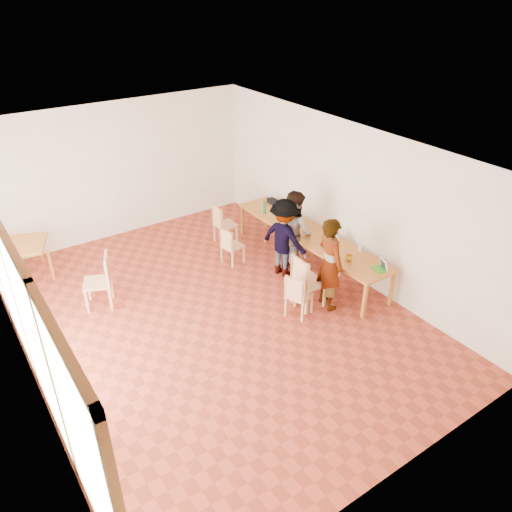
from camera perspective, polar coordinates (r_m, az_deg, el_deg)
The scene contains 25 objects.
ground at distance 8.94m, azimuth -4.90°, elevation -6.84°, with size 8.00×8.00×0.00m, color #A73E28.
wall_back at distance 11.52m, azimuth -15.38°, elevation 9.40°, with size 6.00×0.10×3.00m, color white.
wall_front at distance 5.63m, azimuth 15.96°, elevation -14.54°, with size 6.00×0.10×3.00m, color white.
wall_right at distance 9.78m, azimuth 10.18°, elevation 6.34°, with size 0.10×8.00×3.00m, color white.
window_wall at distance 7.41m, azimuth -25.71°, elevation -4.63°, with size 0.10×8.00×3.00m, color white.
ceiling at distance 7.54m, azimuth -5.90°, elevation 11.88°, with size 6.00×8.00×0.04m, color white.
communal_table at distance 10.08m, azimuth 6.10°, elevation 2.38°, with size 0.80×4.00×0.75m.
side_table at distance 10.65m, azimuth -25.27°, elevation 0.85°, with size 0.90×0.90×0.75m.
chair_near at distance 8.64m, azimuth 4.70°, elevation -4.16°, with size 0.51×0.51×0.45m.
chair_mid at distance 8.83m, azimuth 5.58°, elevation -2.43°, with size 0.49×0.49×0.55m.
chair_far at distance 10.18m, azimuth -3.04°, elevation 1.52°, with size 0.45×0.45×0.44m.
chair_empty at distance 10.98m, azimuth -4.00°, elevation 4.06°, with size 0.44×0.44×0.49m.
chair_spare at distance 9.27m, azimuth -17.15°, elevation -2.13°, with size 0.62×0.62×0.54m.
person_near at distance 8.81m, azimuth 8.43°, elevation -0.89°, with size 0.64×0.42×1.74m, color gray.
person_mid at distance 9.86m, azimuth 4.32°, elevation 2.80°, with size 0.83×0.65×1.71m, color gray.
person_far at distance 9.72m, azimuth 3.28°, elevation 2.07°, with size 1.04×0.60×1.61m, color gray.
laptop_near at distance 9.03m, azimuth 14.13°, elevation -1.21°, with size 0.26×0.28×0.19m.
laptop_mid at distance 9.71m, azimuth 8.99°, elevation 1.68°, with size 0.25×0.26×0.18m.
laptop_far at distance 10.38m, azimuth 4.01°, elevation 4.01°, with size 0.31×0.33×0.23m.
yellow_mug at distance 9.18m, azimuth 10.60°, elevation -0.22°, with size 0.14×0.14×0.11m, color orange.
green_bottle at distance 10.78m, azimuth 0.98°, elevation 5.57°, with size 0.07×0.07×0.28m, color #176328.
clear_glass at distance 9.54m, azimuth 11.83°, elevation 0.80°, with size 0.07×0.07×0.09m, color silver.
condiment_cup at distance 10.47m, azimuth 3.71°, elevation 4.06°, with size 0.08×0.08×0.06m, color white.
pink_phone at distance 9.63m, azimuth 8.17°, elevation 1.20°, with size 0.05×0.10×0.01m, color #D6497C.
black_pouch at distance 11.33m, azimuth 1.93°, elevation 6.28°, with size 0.16×0.26×0.09m, color black.
Camera 1 is at (-3.40, -6.32, 5.34)m, focal length 35.00 mm.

